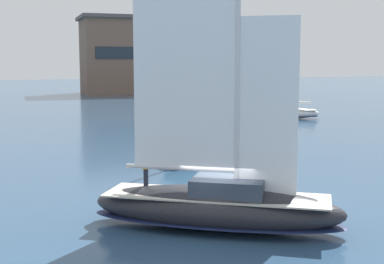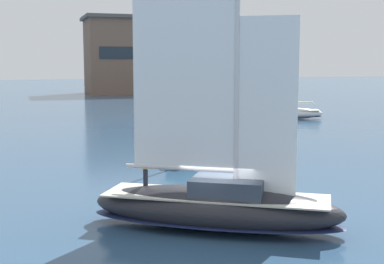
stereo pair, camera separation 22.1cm
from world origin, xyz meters
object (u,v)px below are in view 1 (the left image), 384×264
at_px(sailboat_main, 216,202).
at_px(sailboat_moored_mid_channel, 286,113).
at_px(tree_shore_center, 230,41).
at_px(sailboat_moored_near_marina, 202,147).

relative_size(sailboat_main, sailboat_moored_mid_channel, 1.29).
bearing_deg(sailboat_main, sailboat_moored_mid_channel, 58.01).
bearing_deg(tree_shore_center, sailboat_main, -112.70).
height_order(sailboat_main, sailboat_moored_near_marina, sailboat_main).
bearing_deg(sailboat_moored_mid_channel, tree_shore_center, 74.12).
bearing_deg(tree_shore_center, sailboat_moored_near_marina, -113.70).
xyz_separation_m(sailboat_main, sailboat_moored_near_marina, (4.70, 15.07, -0.32)).
bearing_deg(sailboat_moored_mid_channel, sailboat_moored_near_marina, -130.13).
height_order(sailboat_moored_near_marina, sailboat_moored_mid_channel, sailboat_moored_near_marina).
distance_m(tree_shore_center, sailboat_main, 101.40).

